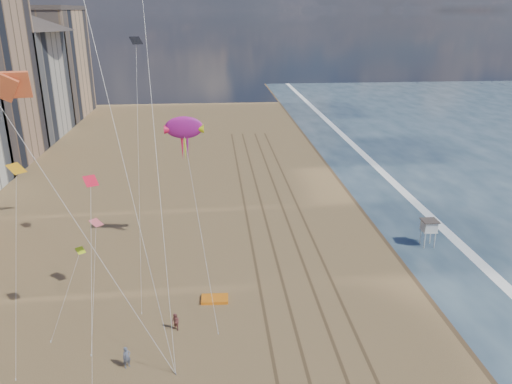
% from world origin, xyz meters
% --- Properties ---
extents(wet_sand, '(260.00, 260.00, 0.00)m').
position_xyz_m(wet_sand, '(19.00, 40.00, 0.00)').
color(wet_sand, '#42301E').
rests_on(wet_sand, ground).
extents(foam, '(260.00, 260.00, 0.00)m').
position_xyz_m(foam, '(23.20, 40.00, 0.00)').
color(foam, white).
rests_on(foam, ground).
extents(tracks, '(7.68, 120.00, 0.01)m').
position_xyz_m(tracks, '(2.55, 30.00, 0.01)').
color(tracks, brown).
rests_on(tracks, ground).
extents(lifeguard_stand, '(1.79, 1.79, 3.24)m').
position_xyz_m(lifeguard_stand, '(19.12, 31.95, 2.49)').
color(lifeguard_stand, silver).
rests_on(lifeguard_stand, ground).
extents(grounded_kite, '(2.57, 1.68, 0.29)m').
position_xyz_m(grounded_kite, '(-5.66, 22.42, 0.14)').
color(grounded_kite, orange).
rests_on(grounded_kite, ground).
extents(show_kite, '(4.25, 8.86, 21.53)m').
position_xyz_m(show_kite, '(-8.40, 33.86, 14.11)').
color(show_kite, '#9C1883').
rests_on(show_kite, ground).
extents(kite_flyer_a, '(0.78, 0.74, 1.78)m').
position_xyz_m(kite_flyer_a, '(-12.46, 13.60, 0.89)').
color(kite_flyer_a, slate).
rests_on(kite_flyer_a, ground).
extents(kite_flyer_b, '(0.97, 0.95, 1.58)m').
position_xyz_m(kite_flyer_b, '(-9.03, 18.06, 0.79)').
color(kite_flyer_b, brown).
rests_on(kite_flyer_b, ground).
extents(small_kites, '(11.51, 14.14, 19.72)m').
position_xyz_m(small_kites, '(-17.00, 24.37, 13.37)').
color(small_kites, '#E0FF1A').
rests_on(small_kites, ground).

